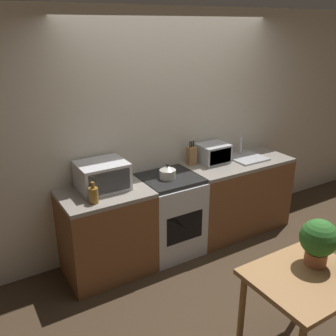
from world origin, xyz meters
name	(u,v)px	position (x,y,z in m)	size (l,w,h in m)	color
ground_plane	(229,281)	(0.00, 0.00, 0.00)	(16.00, 16.00, 0.00)	#3D2D1E
wall_back	(170,130)	(0.00, 1.14, 1.30)	(10.00, 0.06, 2.60)	beige
counter_left_run	(107,232)	(-0.96, 0.80, 0.45)	(0.87, 0.62, 0.90)	brown
counter_right_run	(236,195)	(0.74, 0.80, 0.45)	(1.31, 0.62, 0.90)	brown
stove_range	(170,214)	(-0.22, 0.80, 0.45)	(0.62, 0.62, 0.90)	silver
kettle	(168,172)	(-0.25, 0.78, 0.97)	(0.17, 0.17, 0.16)	beige
microwave	(102,176)	(-0.94, 0.89, 1.04)	(0.47, 0.40, 0.27)	silver
bottle	(93,195)	(-1.13, 0.63, 0.98)	(0.09, 0.09, 0.20)	olive
knife_block	(191,156)	(0.19, 0.99, 1.01)	(0.10, 0.08, 0.29)	#9E7042
toaster_oven	(213,153)	(0.46, 0.94, 1.01)	(0.35, 0.30, 0.22)	#ADAFB5
sink_basin	(247,157)	(0.89, 0.81, 0.92)	(0.41, 0.38, 0.24)	#ADAFB5
dining_table	(305,288)	(-0.15, -0.97, 0.64)	(0.80, 0.66, 0.75)	#9E7042
potted_plant	(318,240)	(0.01, -0.90, 0.96)	(0.28, 0.28, 0.36)	#9E5B3D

